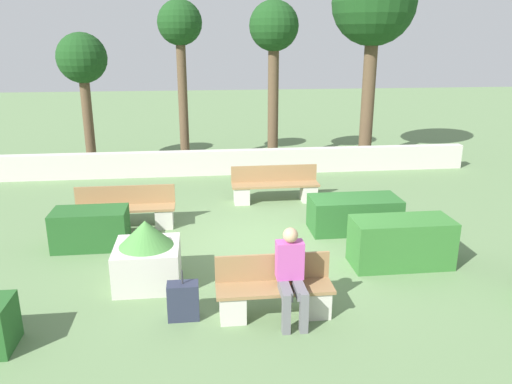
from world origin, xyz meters
name	(u,v)px	position (x,y,z in m)	size (l,w,h in m)	color
ground_plane	(261,244)	(0.00, 0.00, 0.00)	(60.00, 60.00, 0.00)	#607F51
perimeter_wall	(239,162)	(0.00, 5.26, 0.35)	(13.58, 0.30, 0.71)	beige
bench_front	(274,295)	(-0.13, -2.57, 0.32)	(1.66, 0.49, 0.86)	#937047
bench_left_side	(125,212)	(-2.70, 1.20, 0.34)	(2.06, 0.48, 0.86)	#937047
bench_right_side	(275,188)	(0.67, 2.57, 0.34)	(2.10, 0.49, 0.86)	#937047
person_seated_man	(291,271)	(0.07, -2.71, 0.74)	(0.38, 0.63, 1.34)	slate
hedge_block_near_left	(91,229)	(-3.21, 0.25, 0.37)	(1.37, 0.74, 0.74)	#235623
hedge_block_mid_left	(401,242)	(2.30, -1.18, 0.42)	(1.72, 0.75, 0.84)	#33702D
hedge_block_far_left	(354,214)	(1.99, 0.52, 0.35)	(1.81, 0.86, 0.70)	#286028
planter_corner_left	(147,255)	(-2.01, -1.39, 0.50)	(1.02, 1.02, 1.08)	beige
suitcase	(183,301)	(-1.42, -2.52, 0.27)	(0.44, 0.25, 0.74)	#282D42
tree_leftmost	(82,63)	(-4.44, 6.71, 3.11)	(1.46, 1.46, 3.98)	brown
tree_center_left	(180,32)	(-1.57, 6.60, 3.96)	(1.30, 1.30, 4.89)	brown
tree_center_right	(274,34)	(1.22, 6.70, 3.91)	(1.49, 1.49, 4.90)	brown
tree_rightmost	(374,6)	(4.30, 6.78, 4.73)	(2.57, 2.57, 6.12)	brown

